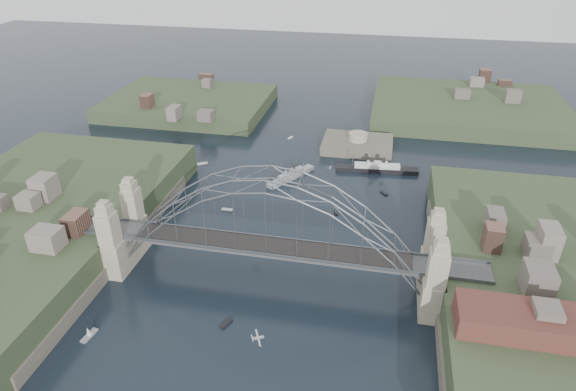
# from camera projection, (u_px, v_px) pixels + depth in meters

# --- Properties ---
(ground) EXTENTS (500.00, 500.00, 0.00)m
(ground) POSITION_uv_depth(u_px,v_px,m) (270.00, 280.00, 102.28)
(ground) COLOR black
(ground) RESTS_ON ground
(bridge) EXTENTS (84.00, 13.80, 24.60)m
(bridge) POSITION_uv_depth(u_px,v_px,m) (269.00, 230.00, 96.24)
(bridge) COLOR #48484A
(bridge) RESTS_ON ground
(shore_west) EXTENTS (50.50, 90.00, 12.00)m
(shore_west) POSITION_uv_depth(u_px,v_px,m) (22.00, 240.00, 111.42)
(shore_west) COLOR #334126
(shore_west) RESTS_ON ground
(shore_east) EXTENTS (50.50, 90.00, 12.00)m
(shore_east) POSITION_uv_depth(u_px,v_px,m) (574.00, 311.00, 91.21)
(shore_east) COLOR #334126
(shore_east) RESTS_ON ground
(headland_nw) EXTENTS (60.00, 45.00, 9.00)m
(headland_nw) POSITION_uv_depth(u_px,v_px,m) (190.00, 108.00, 192.84)
(headland_nw) COLOR #334126
(headland_nw) RESTS_ON ground
(headland_ne) EXTENTS (70.00, 55.00, 9.50)m
(headland_ne) POSITION_uv_depth(u_px,v_px,m) (467.00, 113.00, 187.01)
(headland_ne) COLOR #334126
(headland_ne) RESTS_ON ground
(fort_island) EXTENTS (22.00, 16.00, 9.40)m
(fort_island) POSITION_uv_depth(u_px,v_px,m) (357.00, 150.00, 160.10)
(fort_island) COLOR #585245
(fort_island) RESTS_ON ground
(wharf_shed) EXTENTS (20.00, 8.00, 4.00)m
(wharf_shed) POSITION_uv_depth(u_px,v_px,m) (522.00, 321.00, 77.67)
(wharf_shed) COLOR #592D26
(wharf_shed) RESTS_ON shore_east
(naval_cruiser_near) EXTENTS (11.16, 16.08, 5.24)m
(naval_cruiser_near) POSITION_uv_depth(u_px,v_px,m) (291.00, 176.00, 141.55)
(naval_cruiser_near) COLOR #92989A
(naval_cruiser_near) RESTS_ON ground
(naval_cruiser_far) EXTENTS (3.37, 14.20, 4.75)m
(naval_cruiser_far) POSITION_uv_depth(u_px,v_px,m) (254.00, 115.00, 185.24)
(naval_cruiser_far) COLOR #92989A
(naval_cruiser_far) RESTS_ON ground
(ocean_liner) EXTENTS (24.04, 5.53, 5.85)m
(ocean_liner) POSITION_uv_depth(u_px,v_px,m) (377.00, 169.00, 145.30)
(ocean_liner) COLOR black
(ocean_liner) RESTS_ON ground
(aeroplane) EXTENTS (2.06, 3.43, 0.53)m
(aeroplane) POSITION_uv_depth(u_px,v_px,m) (257.00, 338.00, 76.90)
(aeroplane) COLOR #B4B7BC
(small_boat_a) EXTENTS (2.81, 0.93, 0.45)m
(small_boat_a) POSITION_uv_depth(u_px,v_px,m) (227.00, 210.00, 126.38)
(small_boat_a) COLOR silver
(small_boat_a) RESTS_ON ground
(small_boat_b) EXTENTS (1.38, 1.69, 0.45)m
(small_boat_b) POSITION_uv_depth(u_px,v_px,m) (336.00, 213.00, 124.86)
(small_boat_b) COLOR silver
(small_boat_b) RESTS_ON ground
(small_boat_c) EXTENTS (1.88, 2.87, 0.45)m
(small_boat_c) POSITION_uv_depth(u_px,v_px,m) (226.00, 324.00, 91.02)
(small_boat_c) COLOR silver
(small_boat_c) RESTS_ON ground
(small_boat_d) EXTENTS (2.18, 2.48, 0.45)m
(small_boat_d) POSITION_uv_depth(u_px,v_px,m) (384.00, 193.00, 133.91)
(small_boat_d) COLOR silver
(small_boat_d) RESTS_ON ground
(small_boat_e) EXTENTS (3.28, 2.48, 0.45)m
(small_boat_e) POSITION_uv_depth(u_px,v_px,m) (202.00, 164.00, 149.96)
(small_boat_e) COLOR silver
(small_boat_e) RESTS_ON ground
(small_boat_f) EXTENTS (0.61, 1.54, 0.45)m
(small_boat_f) POSITION_uv_depth(u_px,v_px,m) (330.00, 168.00, 147.60)
(small_boat_f) COLOR silver
(small_boat_f) RESTS_ON ground
(small_boat_h) EXTENTS (1.59, 2.37, 0.45)m
(small_boat_h) POSITION_uv_depth(u_px,v_px,m) (291.00, 138.00, 167.63)
(small_boat_h) COLOR silver
(small_boat_h) RESTS_ON ground
(small_boat_i) EXTENTS (1.62, 2.76, 0.45)m
(small_boat_i) POSITION_uv_depth(u_px,v_px,m) (404.00, 255.00, 109.44)
(small_boat_i) COLOR silver
(small_boat_i) RESTS_ON ground
(small_boat_j) EXTENTS (1.71, 3.73, 2.38)m
(small_boat_j) POSITION_uv_depth(u_px,v_px,m) (89.00, 334.00, 88.14)
(small_boat_j) COLOR silver
(small_boat_j) RESTS_ON ground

